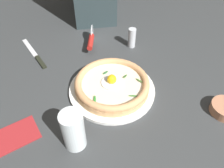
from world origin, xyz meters
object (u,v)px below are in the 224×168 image
(pizza_cutter, at_px, (91,39))
(drinking_glass, at_px, (74,132))
(folded_napkin, at_px, (13,136))
(table_knife, at_px, (37,57))
(pizza, at_px, (112,84))
(pepper_shaker, at_px, (132,38))

(pizza_cutter, height_order, drinking_glass, drinking_glass)
(drinking_glass, distance_m, folded_napkin, 0.19)
(table_knife, bearing_deg, drinking_glass, -75.76)
(pizza_cutter, distance_m, folded_napkin, 0.49)
(pizza, bearing_deg, folded_napkin, -160.24)
(pizza, bearing_deg, pizza_cutter, 95.07)
(pizza_cutter, bearing_deg, table_knife, -173.55)
(pizza_cutter, relative_size, drinking_glass, 1.19)
(pizza_cutter, relative_size, pepper_shaker, 1.78)
(pizza_cutter, bearing_deg, folded_napkin, -126.92)
(pizza_cutter, relative_size, table_knife, 0.64)
(pizza, relative_size, table_knife, 1.08)
(pizza, xyz_separation_m, drinking_glass, (-0.15, -0.18, 0.02))
(pizza_cutter, xyz_separation_m, folded_napkin, (-0.29, -0.39, -0.03))
(table_knife, relative_size, pepper_shaker, 2.78)
(drinking_glass, distance_m, pepper_shaker, 0.51)
(folded_napkin, distance_m, pepper_shaker, 0.58)
(drinking_glass, relative_size, folded_napkin, 0.89)
(pizza, height_order, table_knife, pizza)
(folded_napkin, bearing_deg, table_knife, 79.92)
(pizza, height_order, drinking_glass, drinking_glass)
(table_knife, height_order, folded_napkin, table_knife)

